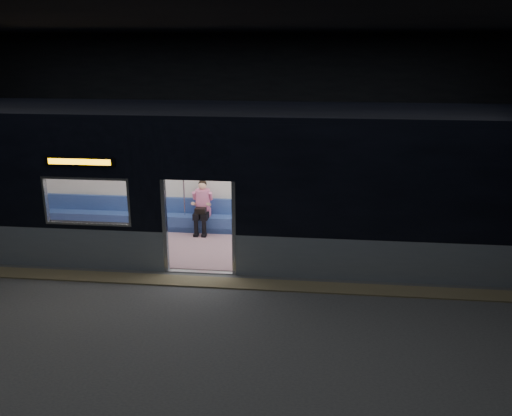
# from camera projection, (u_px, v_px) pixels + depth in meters

# --- Properties ---
(station_floor) EXTENTS (24.00, 14.00, 0.01)m
(station_floor) POSITION_uv_depth(u_px,v_px,m) (190.00, 294.00, 10.65)
(station_floor) COLOR #47494C
(station_floor) RESTS_ON ground
(station_envelope) EXTENTS (24.00, 14.00, 5.00)m
(station_envelope) POSITION_uv_depth(u_px,v_px,m) (182.00, 106.00, 9.57)
(station_envelope) COLOR black
(station_envelope) RESTS_ON station_floor
(tactile_strip) EXTENTS (22.80, 0.50, 0.03)m
(tactile_strip) POSITION_uv_depth(u_px,v_px,m) (196.00, 282.00, 11.16)
(tactile_strip) COLOR #8C7F59
(tactile_strip) RESTS_ON station_floor
(metro_car) EXTENTS (18.00, 3.04, 3.35)m
(metro_car) POSITION_uv_depth(u_px,v_px,m) (212.00, 173.00, 12.52)
(metro_car) COLOR #8D99A8
(metro_car) RESTS_ON station_floor
(passenger) EXTENTS (0.39, 0.67, 1.36)m
(passenger) POSITION_uv_depth(u_px,v_px,m) (202.00, 204.00, 13.83)
(passenger) COLOR black
(passenger) RESTS_ON metro_car
(handbag) EXTENTS (0.28, 0.24, 0.13)m
(handbag) POSITION_uv_depth(u_px,v_px,m) (201.00, 211.00, 13.66)
(handbag) COLOR black
(handbag) RESTS_ON passenger
(transit_map) EXTENTS (0.97, 0.03, 0.63)m
(transit_map) POSITION_uv_depth(u_px,v_px,m) (330.00, 178.00, 13.59)
(transit_map) COLOR white
(transit_map) RESTS_ON metro_car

